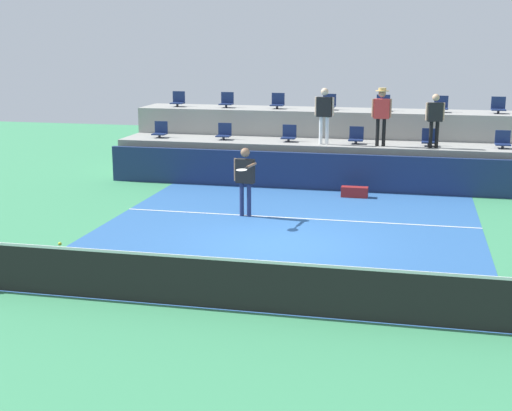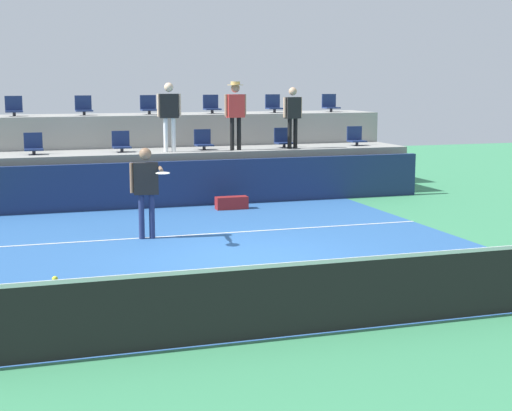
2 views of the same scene
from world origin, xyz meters
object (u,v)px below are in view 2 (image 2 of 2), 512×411
Objects in this scene: stadium_chair_lower_mid_left at (121,143)px; tennis_player at (146,183)px; stadium_chair_lower_mid_right at (203,141)px; spectator_leaning_on_rail at (293,112)px; stadium_chair_upper_right at (274,105)px; stadium_chair_upper_mid_right at (211,106)px; stadium_chair_lower_left at (33,145)px; stadium_chair_lower_far_right at (356,138)px; spectator_in_white at (169,110)px; tennis_ball at (55,279)px; stadium_chair_upper_far_right at (330,104)px; equipment_bag at (232,203)px; stadium_chair_upper_mid_left at (84,107)px; spectator_with_hat at (235,108)px; stadium_chair_upper_center at (149,106)px; stadium_chair_upper_left at (14,108)px; stadium_chair_lower_right at (283,139)px.

tennis_player is (-0.24, -4.93, -0.38)m from stadium_chair_lower_mid_left.
spectator_leaning_on_rail is at bearing -9.41° from stadium_chair_lower_mid_right.
stadium_chair_upper_mid_right is at bearing 180.00° from stadium_chair_upper_right.
stadium_chair_lower_left is 0.33× the size of spectator_leaning_on_rail.
stadium_chair_lower_left is 1.00× the size of stadium_chair_lower_mid_right.
spectator_in_white is at bearing -175.84° from stadium_chair_lower_far_right.
spectator_leaning_on_rail is at bearing 44.22° from tennis_player.
stadium_chair_upper_mid_right reaches higher than tennis_ball.
stadium_chair_upper_far_right is 6.05m from equipment_bag.
stadium_chair_lower_mid_right is 4.32m from stadium_chair_lower_far_right.
stadium_chair_lower_mid_left is at bearing 87.19° from tennis_player.
stadium_chair_lower_far_right is at bearing 50.77° from tennis_ball.
spectator_leaning_on_rail is at bearing -132.42° from stadium_chair_upper_far_right.
stadium_chair_lower_mid_left is at bearing 138.18° from equipment_bag.
stadium_chair_lower_left is at bearing -168.10° from stadium_chair_upper_far_right.
stadium_chair_lower_mid_right reaches higher than tennis_player.
stadium_chair_upper_mid_left is 5.59m from spectator_leaning_on_rail.
spectator_with_hat is at bearing -88.40° from stadium_chair_upper_mid_right.
stadium_chair_lower_mid_right is at bearing 153.16° from spectator_with_hat.
tennis_player is at bearing -126.06° from stadium_chair_upper_right.
stadium_chair_upper_right reaches higher than tennis_ball.
stadium_chair_upper_mid_right is 1.00× the size of stadium_chair_upper_far_right.
spectator_in_white is (1.87, -2.18, -0.03)m from stadium_chair_upper_mid_left.
equipment_bag is (-0.53, -3.84, -2.16)m from stadium_chair_upper_mid_right.
stadium_chair_lower_far_right is at bearing 26.16° from equipment_bag.
stadium_chair_upper_center is at bearing 161.55° from stadium_chair_lower_far_right.
stadium_chair_upper_center is at bearing 108.00° from equipment_bag.
stadium_chair_lower_mid_left is at bearing -35.71° from stadium_chair_upper_left.
spectator_in_white is at bearing -148.07° from stadium_chair_upper_right.
stadium_chair_lower_left is 1.00× the size of stadium_chair_upper_left.
stadium_chair_lower_left is at bearing 88.96° from tennis_ball.
stadium_chair_upper_left is at bearing 180.00° from stadium_chair_upper_far_right.
stadium_chair_lower_left reaches higher than tennis_ball.
spectator_in_white reaches higher than stadium_chair_upper_mid_right.
equipment_bag is (2.52, 2.89, -0.93)m from tennis_player.
stadium_chair_upper_center is at bearing 130.07° from spectator_with_hat.
stadium_chair_lower_left is at bearing -165.12° from stadium_chair_upper_right.
stadium_chair_lower_mid_left and stadium_chair_lower_far_right have the same top height.
stadium_chair_upper_center is at bearing 147.25° from spectator_leaning_on_rail.
spectator_leaning_on_rail reaches higher than stadium_chair_upper_mid_left.
stadium_chair_lower_left is at bearing 180.00° from stadium_chair_lower_mid_right.
stadium_chair_upper_mid_right is 1.00× the size of stadium_chair_upper_right.
tennis_player is at bearing -134.73° from stadium_chair_upper_far_right.
tennis_ball is at bearing -89.12° from stadium_chair_upper_left.
stadium_chair_upper_mid_left is at bearing 128.00° from equipment_bag.
spectator_in_white reaches higher than stadium_chair_lower_right.
stadium_chair_lower_far_right is 1.99m from stadium_chair_upper_far_right.
stadium_chair_lower_mid_right is 1.00× the size of stadium_chair_upper_far_right.
stadium_chair_lower_left is 5.02m from equipment_bag.
stadium_chair_upper_left is 5.80m from spectator_with_hat.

